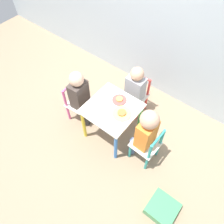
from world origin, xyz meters
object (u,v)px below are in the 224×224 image
(chair_teal, at_px, (147,146))
(storage_bin, at_px, (162,209))
(chair_red, at_px, (136,95))
(child_left, at_px, (80,94))
(child_back, at_px, (134,89))
(plate_back, at_px, (119,100))
(plate_right, at_px, (122,113))
(kids_table, at_px, (112,113))
(child_right, at_px, (145,132))
(chair_pink, at_px, (78,103))

(chair_teal, distance_m, storage_bin, 0.60)
(chair_red, xyz_separation_m, child_left, (-0.41, -0.51, 0.19))
(child_back, distance_m, plate_back, 0.30)
(chair_teal, relative_size, plate_right, 2.67)
(kids_table, distance_m, chair_red, 0.49)
(chair_teal, bearing_deg, plate_right, -90.79)
(chair_teal, bearing_deg, child_right, -90.00)
(chair_red, relative_size, chair_teal, 1.00)
(plate_back, distance_m, storage_bin, 1.12)
(child_back, relative_size, child_right, 0.92)
(child_back, bearing_deg, chair_teal, -42.37)
(kids_table, relative_size, child_right, 0.66)
(chair_teal, distance_m, plate_right, 0.43)
(chair_red, bearing_deg, child_back, -90.00)
(kids_table, xyz_separation_m, plate_right, (0.12, 0.00, 0.10))
(chair_teal, relative_size, storage_bin, 1.93)
(kids_table, distance_m, chair_teal, 0.49)
(chair_teal, distance_m, child_left, 0.90)
(chair_red, distance_m, child_right, 0.68)
(chair_pink, bearing_deg, plate_right, -91.18)
(kids_table, height_order, child_left, child_left)
(child_right, distance_m, plate_back, 0.44)
(chair_teal, distance_m, child_back, 0.66)
(child_left, bearing_deg, chair_red, -44.16)
(chair_red, height_order, storage_bin, chair_red)
(chair_red, relative_size, plate_right, 2.67)
(child_left, relative_size, storage_bin, 2.83)
(chair_teal, height_order, plate_right, plate_right)
(chair_teal, relative_size, child_left, 0.68)
(child_back, bearing_deg, kids_table, -90.00)
(chair_pink, bearing_deg, chair_red, -47.73)
(plate_right, bearing_deg, chair_teal, -3.02)
(kids_table, bearing_deg, chair_red, 90.23)
(child_right, bearing_deg, child_left, -86.05)
(chair_teal, xyz_separation_m, plate_back, (-0.47, 0.14, 0.25))
(chair_pink, bearing_deg, plate_back, -75.72)
(chair_teal, relative_size, child_back, 0.72)
(plate_back, xyz_separation_m, plate_right, (0.12, -0.12, -0.00))
(child_left, height_order, plate_right, child_left)
(chair_red, relative_size, child_left, 0.68)
(chair_red, xyz_separation_m, child_back, (0.00, -0.06, 0.17))
(chair_red, relative_size, plate_back, 3.36)
(plate_right, bearing_deg, child_back, 107.02)
(child_back, relative_size, child_left, 0.95)
(kids_table, relative_size, storage_bin, 1.93)
(plate_back, bearing_deg, child_right, -18.72)
(plate_back, bearing_deg, child_back, 90.32)
(storage_bin, bearing_deg, chair_red, 136.54)
(chair_pink, height_order, storage_bin, chair_pink)
(kids_table, relative_size, child_back, 0.72)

